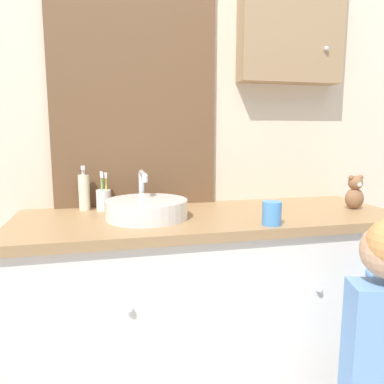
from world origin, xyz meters
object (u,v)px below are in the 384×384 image
drinking_cup (272,213)px  soap_dispenser (84,192)px  sink_basin (147,208)px  toothbrush_holder (104,199)px  child_figure (383,336)px  teddy_bear (355,193)px

drinking_cup → soap_dispenser: bearing=147.5°
soap_dispenser → drinking_cup: 0.77m
sink_basin → toothbrush_holder: bearing=131.1°
soap_dispenser → child_figure: size_ratio=0.20×
toothbrush_holder → teddy_bear: 1.05m
toothbrush_holder → child_figure: toothbrush_holder is taller
soap_dispenser → teddy_bear: bearing=-12.0°
toothbrush_holder → child_figure: size_ratio=0.17×
toothbrush_holder → drinking_cup: size_ratio=1.93×
soap_dispenser → child_figure: bearing=-38.1°
toothbrush_holder → child_figure: bearing=-39.8°
sink_basin → toothbrush_holder: 0.24m
child_figure → sink_basin: bearing=142.9°
child_figure → drinking_cup: 0.50m
sink_basin → toothbrush_holder: sink_basin is taller
child_figure → teddy_bear: 0.63m
drinking_cup → teddy_bear: bearing=21.0°
soap_dispenser → teddy_bear: soap_dispenser is taller
soap_dispenser → toothbrush_holder: bearing=-15.8°
toothbrush_holder → teddy_bear: toothbrush_holder is taller
child_figure → teddy_bear: teddy_bear is taller
child_figure → soap_dispenser: bearing=141.9°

